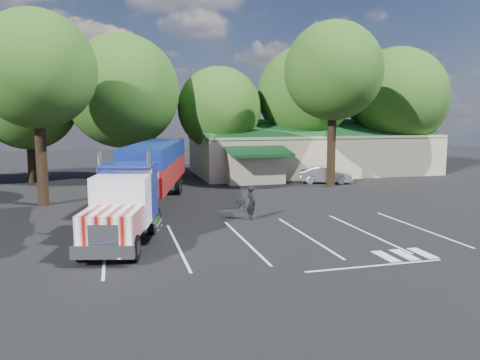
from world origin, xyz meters
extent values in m
plane|color=black|center=(0.00, 0.00, 0.00)|extent=(120.00, 120.00, 0.00)
cube|color=tan|center=(14.00, 18.00, 2.00)|extent=(24.00, 11.00, 4.00)
cube|color=#13451F|center=(14.00, 15.60, 4.50)|extent=(24.20, 6.25, 2.10)
cube|color=#13451F|center=(14.00, 20.40, 4.50)|extent=(24.20, 6.25, 2.10)
cube|color=tan|center=(6.00, 12.30, 1.40)|extent=(5.00, 2.50, 2.80)
cube|color=#13451F|center=(6.00, 11.00, 2.90)|extent=(5.40, 3.19, 0.80)
cylinder|color=black|center=(-13.00, 17.80, 2.00)|extent=(0.70, 0.70, 4.00)
sphere|color=#1F4714|center=(-13.00, 17.80, 7.15)|extent=(8.40, 8.40, 8.40)
cylinder|color=black|center=(-5.00, 16.20, 2.15)|extent=(0.70, 0.70, 4.30)
sphere|color=#1F4714|center=(-5.00, 16.20, 8.05)|extent=(10.00, 10.00, 10.00)
cylinder|color=black|center=(4.00, 17.50, 1.80)|extent=(0.70, 0.70, 3.60)
sphere|color=#1F4714|center=(4.00, 17.50, 6.60)|extent=(8.00, 8.00, 8.00)
cylinder|color=black|center=(13.00, 18.00, 2.25)|extent=(0.70, 0.70, 4.50)
sphere|color=#1F4714|center=(13.00, 18.00, 8.10)|extent=(9.60, 9.60, 9.60)
cylinder|color=black|center=(23.00, 16.80, 1.95)|extent=(0.70, 0.70, 3.90)
sphere|color=#1F4714|center=(23.00, 16.80, 7.80)|extent=(10.40, 10.40, 10.40)
cylinder|color=black|center=(-10.50, 6.00, 3.00)|extent=(0.70, 0.70, 6.00)
sphere|color=#1F4714|center=(-10.50, 6.00, 8.85)|extent=(7.60, 7.60, 7.60)
cylinder|color=black|center=(11.50, 8.50, 3.25)|extent=(0.70, 0.70, 6.50)
sphere|color=#1F4714|center=(11.50, 8.50, 9.50)|extent=(8.00, 8.00, 8.00)
cube|color=black|center=(-5.53, -4.87, 0.75)|extent=(2.62, 7.01, 0.25)
cube|color=white|center=(-6.42, -8.50, 0.65)|extent=(2.48, 0.83, 0.55)
cube|color=white|center=(-6.37, -8.31, 1.25)|extent=(1.19, 0.40, 0.90)
cube|color=white|center=(-6.10, -7.19, 1.44)|extent=(2.79, 2.87, 1.15)
cube|color=silver|center=(-5.63, -5.26, 2.04)|extent=(2.80, 2.14, 2.29)
cube|color=black|center=(-5.78, -5.89, 2.54)|extent=(2.25, 0.62, 1.00)
cube|color=white|center=(-5.43, -4.43, 3.34)|extent=(2.54, 0.71, 0.25)
cube|color=#0E0E63|center=(-5.20, -3.51, 2.24)|extent=(2.89, 2.53, 2.69)
cylinder|color=white|center=(-6.53, -4.11, 2.59)|extent=(0.22, 0.22, 3.39)
cylinder|color=white|center=(-4.30, -4.66, 2.59)|extent=(0.22, 0.22, 3.39)
cylinder|color=white|center=(-6.82, -4.45, 0.75)|extent=(1.02, 1.70, 0.66)
cylinder|color=white|center=(-4.20, -5.09, 0.75)|extent=(1.02, 1.70, 0.66)
cube|color=white|center=(-3.15, 4.91, 2.14)|extent=(5.54, 13.00, 1.49)
cube|color=navy|center=(-3.15, 4.91, 3.49)|extent=(5.54, 13.00, 1.20)
cube|color=black|center=(-2.16, 8.97, 0.85)|extent=(1.99, 3.67, 0.35)
cube|color=black|center=(-5.10, -0.15, 0.70)|extent=(0.14, 0.14, 1.39)
cube|color=black|center=(-3.75, -0.48, 0.70)|extent=(0.14, 0.14, 1.39)
cube|color=white|center=(-1.62, 11.20, 0.45)|extent=(2.35, 0.68, 0.12)
cylinder|color=black|center=(-7.23, -7.43, 0.55)|extent=(0.60, 1.15, 1.10)
cylinder|color=black|center=(-5.20, -7.92, 0.55)|extent=(0.60, 1.15, 1.10)
cylinder|color=black|center=(-6.15, -2.98, 0.55)|extent=(0.60, 1.15, 1.10)
cylinder|color=black|center=(-4.12, -3.47, 0.55)|extent=(0.60, 1.15, 1.10)
cylinder|color=black|center=(-5.89, -1.91, 0.55)|extent=(0.60, 1.15, 1.10)
cylinder|color=black|center=(-3.86, -2.41, 0.55)|extent=(0.60, 1.15, 1.10)
cylinder|color=black|center=(-3.37, 8.45, 0.55)|extent=(0.60, 1.15, 1.10)
cylinder|color=black|center=(-1.33, 7.95, 0.55)|extent=(0.60, 1.15, 1.10)
cylinder|color=black|center=(-3.08, 9.61, 0.55)|extent=(0.60, 1.15, 1.10)
cylinder|color=black|center=(-1.05, 9.11, 0.55)|extent=(0.60, 1.15, 1.10)
imported|color=black|center=(1.60, -1.69, 0.97)|extent=(0.59, 0.79, 1.94)
imported|color=black|center=(1.80, 1.00, 0.48)|extent=(0.87, 1.88, 0.95)
imported|color=#ABACB2|center=(12.00, 10.50, 0.75)|extent=(4.80, 3.08, 1.49)
camera|label=1|loc=(-5.81, -26.89, 5.90)|focal=35.00mm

